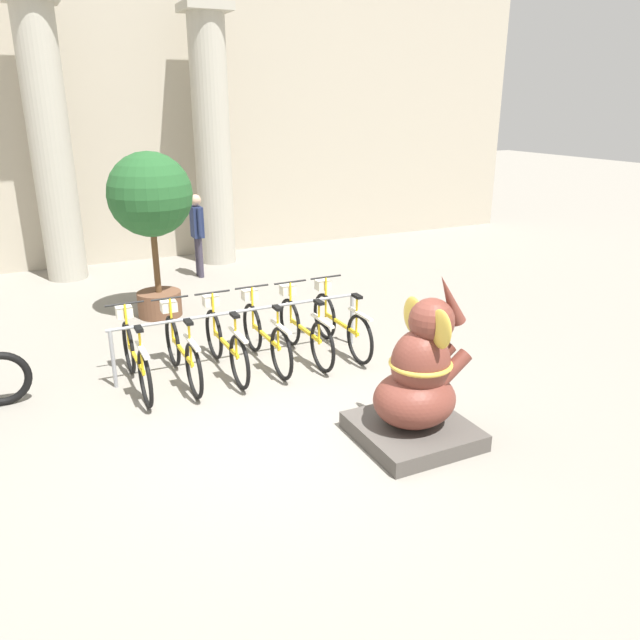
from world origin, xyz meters
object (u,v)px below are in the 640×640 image
(bicycle_1, at_px, (182,350))
(bicycle_2, at_px, (225,342))
(person_pedestrian, at_px, (197,228))
(bicycle_4, at_px, (304,329))
(bicycle_5, at_px, (340,322))
(bicycle_3, at_px, (265,335))
(potted_tree, at_px, (151,204))
(bicycle_0, at_px, (135,357))
(elephant_statue, at_px, (419,386))

(bicycle_1, bearing_deg, bicycle_2, -0.06)
(person_pedestrian, bearing_deg, bicycle_1, -108.13)
(bicycle_4, xyz_separation_m, bicycle_5, (0.57, 0.01, 0.00))
(bicycle_3, height_order, potted_tree, potted_tree)
(person_pedestrian, bearing_deg, bicycle_2, -101.72)
(bicycle_4, bearing_deg, bicycle_5, 1.39)
(bicycle_0, height_order, potted_tree, potted_tree)
(bicycle_0, relative_size, bicycle_1, 1.00)
(bicycle_1, xyz_separation_m, bicycle_4, (1.70, 0.01, 0.00))
(bicycle_3, xyz_separation_m, bicycle_4, (0.57, -0.02, 0.00))
(elephant_statue, relative_size, person_pedestrian, 1.08)
(person_pedestrian, bearing_deg, bicycle_3, -95.03)
(bicycle_3, distance_m, potted_tree, 3.10)
(bicycle_1, xyz_separation_m, person_pedestrian, (1.55, 4.73, 0.58))
(bicycle_0, xyz_separation_m, bicycle_4, (2.27, -0.01, 0.00))
(bicycle_5, height_order, elephant_statue, elephant_statue)
(bicycle_1, distance_m, bicycle_5, 2.27)
(bicycle_3, bearing_deg, bicycle_4, -1.82)
(bicycle_5, bearing_deg, bicycle_3, 179.78)
(bicycle_0, xyz_separation_m, bicycle_1, (0.57, -0.02, 0.00))
(bicycle_5, xyz_separation_m, potted_tree, (-1.98, 2.62, 1.43))
(bicycle_0, bearing_deg, potted_tree, 71.97)
(bicycle_5, height_order, potted_tree, potted_tree)
(bicycle_4, relative_size, bicycle_5, 1.00)
(bicycle_4, bearing_deg, bicycle_0, 179.77)
(bicycle_3, relative_size, bicycle_5, 1.00)
(bicycle_2, bearing_deg, potted_tree, 96.05)
(bicycle_3, relative_size, potted_tree, 0.66)
(bicycle_3, xyz_separation_m, person_pedestrian, (0.41, 4.70, 0.58))
(potted_tree, bearing_deg, bicycle_0, -108.03)
(bicycle_1, distance_m, elephant_statue, 3.13)
(potted_tree, bearing_deg, person_pedestrian, 58.85)
(bicycle_2, bearing_deg, bicycle_3, 2.74)
(potted_tree, bearing_deg, elephant_statue, -73.40)
(bicycle_1, bearing_deg, potted_tree, 83.80)
(bicycle_0, relative_size, elephant_statue, 0.98)
(bicycle_2, relative_size, elephant_statue, 0.98)
(elephant_statue, bearing_deg, bicycle_3, 105.22)
(bicycle_4, bearing_deg, person_pedestrian, 91.86)
(potted_tree, bearing_deg, bicycle_1, -96.20)
(bicycle_0, xyz_separation_m, bicycle_2, (1.13, -0.02, 0.00))
(bicycle_5, bearing_deg, bicycle_4, -178.61)
(bicycle_4, xyz_separation_m, person_pedestrian, (-0.15, 4.72, 0.58))
(bicycle_0, bearing_deg, bicycle_4, -0.23)
(bicycle_1, distance_m, potted_tree, 3.02)
(bicycle_1, height_order, elephant_statue, elephant_statue)
(bicycle_1, xyz_separation_m, potted_tree, (0.29, 2.64, 1.43))
(bicycle_2, xyz_separation_m, bicycle_4, (1.13, 0.01, 0.00))
(bicycle_0, relative_size, bicycle_5, 1.00)
(bicycle_5, distance_m, elephant_statue, 2.60)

